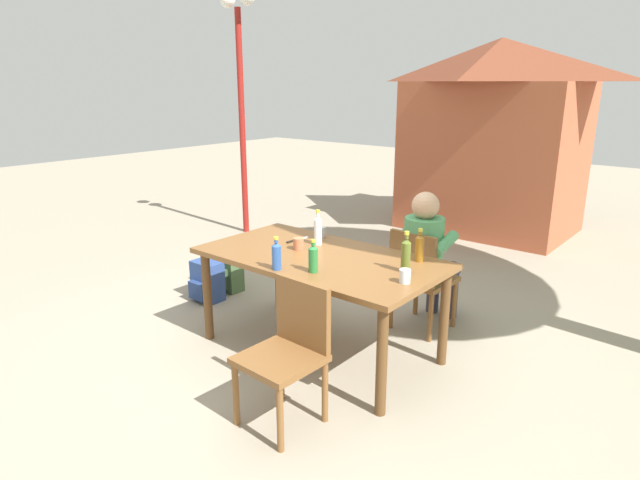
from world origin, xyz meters
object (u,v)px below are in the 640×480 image
at_px(bottle_green, 313,258).
at_px(bottle_blue, 276,255).
at_px(bottle_olive, 406,255).
at_px(lamp_post, 240,69).
at_px(bottle_clear, 318,230).
at_px(dining_table, 320,266).
at_px(cup_terracotta, 299,244).
at_px(backpack_by_near_side, 226,268).
at_px(chair_near_right, 289,346).
at_px(person_in_white_shirt, 427,253).
at_px(brick_kiosk, 494,132).
at_px(backpack_by_far_side, 207,282).
at_px(cup_glass, 405,276).
at_px(chair_far_right, 419,275).
at_px(cup_steel, 321,232).
at_px(bottle_amber, 420,247).
at_px(table_knife, 296,240).

height_order(bottle_green, bottle_blue, bottle_blue).
xyz_separation_m(bottle_olive, lamp_post, (-3.68, 1.94, 1.28)).
distance_m(bottle_blue, bottle_clear, 0.65).
relative_size(bottle_green, lamp_post, 0.07).
distance_m(dining_table, cup_terracotta, 0.26).
bearing_deg(backpack_by_near_side, bottle_clear, -7.49).
distance_m(cup_terracotta, backpack_by_near_side, 1.49).
bearing_deg(backpack_by_near_side, chair_near_right, -31.15).
bearing_deg(bottle_blue, cup_terracotta, 113.35).
bearing_deg(cup_terracotta, person_in_white_shirt, 54.54).
distance_m(chair_near_right, brick_kiosk, 5.27).
distance_m(person_in_white_shirt, bottle_clear, 0.95).
bearing_deg(cup_terracotta, bottle_clear, 81.16).
xyz_separation_m(cup_terracotta, lamp_post, (-2.79, 2.02, 1.35)).
bearing_deg(chair_near_right, bottle_clear, 121.15).
bearing_deg(backpack_by_far_side, backpack_by_near_side, 101.63).
bearing_deg(backpack_by_far_side, cup_glass, -4.75).
relative_size(chair_far_right, bottle_blue, 3.75).
xyz_separation_m(chair_near_right, cup_steel, (-0.72, 1.18, 0.33)).
height_order(bottle_olive, backpack_by_far_side, bottle_olive).
bearing_deg(bottle_blue, bottle_amber, 49.44).
relative_size(bottle_blue, backpack_by_far_side, 0.61).
xyz_separation_m(cup_steel, backpack_by_far_side, (-1.16, -0.30, -0.63)).
height_order(chair_far_right, lamp_post, lamp_post).
bearing_deg(chair_near_right, table_knife, 129.91).
xyz_separation_m(bottle_amber, bottle_clear, (-0.82, -0.14, 0.02)).
relative_size(bottle_green, cup_terracotta, 2.53).
bearing_deg(backpack_by_far_side, bottle_clear, 5.06).
distance_m(dining_table, backpack_by_far_side, 1.56).
bearing_deg(chair_far_right, person_in_white_shirt, 87.64).
height_order(bottle_blue, cup_steel, bottle_blue).
bearing_deg(bottle_clear, cup_glass, -17.23).
bearing_deg(bottle_clear, backpack_by_near_side, 172.51).
height_order(cup_glass, table_knife, cup_glass).
bearing_deg(table_knife, cup_steel, 68.06).
height_order(person_in_white_shirt, backpack_by_far_side, person_in_white_shirt).
bearing_deg(brick_kiosk, cup_glass, -74.10).
xyz_separation_m(person_in_white_shirt, bottle_olive, (0.26, -0.81, 0.24)).
height_order(chair_near_right, bottle_clear, bottle_clear).
distance_m(person_in_white_shirt, backpack_by_far_side, 2.10).
height_order(chair_far_right, table_knife, chair_far_right).
relative_size(dining_table, lamp_post, 0.58).
xyz_separation_m(cup_glass, lamp_post, (-3.79, 2.13, 1.35)).
xyz_separation_m(bottle_blue, table_knife, (-0.36, 0.60, -0.10)).
bearing_deg(bottle_clear, table_knife, -171.20).
xyz_separation_m(dining_table, backpack_by_far_side, (-1.48, 0.10, -0.50)).
bearing_deg(lamp_post, brick_kiosk, 42.30).
relative_size(bottle_green, table_knife, 0.95).
xyz_separation_m(cup_steel, brick_kiosk, (-0.17, 3.94, 0.53)).
relative_size(bottle_clear, lamp_post, 0.09).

